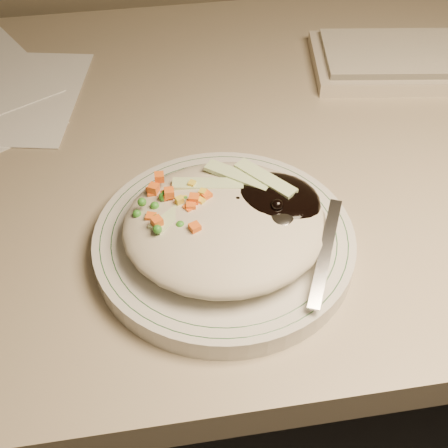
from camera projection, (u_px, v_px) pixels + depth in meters
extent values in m
cube|color=gray|center=(240.00, 150.00, 0.76)|extent=(1.40, 0.70, 0.04)
cylinder|color=silver|center=(224.00, 243.00, 0.61)|extent=(0.25, 0.25, 0.02)
torus|color=#144723|center=(224.00, 236.00, 0.60)|extent=(0.24, 0.24, 0.00)
torus|color=#144723|center=(224.00, 236.00, 0.60)|extent=(0.22, 0.22, 0.00)
ellipsoid|color=#B7AD94|center=(225.00, 225.00, 0.58)|extent=(0.19, 0.18, 0.04)
ellipsoid|color=black|center=(269.00, 205.00, 0.59)|extent=(0.10, 0.09, 0.03)
ellipsoid|color=orange|center=(174.00, 214.00, 0.59)|extent=(0.08, 0.08, 0.02)
sphere|color=black|center=(238.00, 202.00, 0.58)|extent=(0.01, 0.01, 0.01)
sphere|color=black|center=(267.00, 194.00, 0.59)|extent=(0.01, 0.01, 0.01)
sphere|color=black|center=(292.00, 194.00, 0.58)|extent=(0.01, 0.01, 0.01)
sphere|color=black|center=(281.00, 190.00, 0.60)|extent=(0.01, 0.01, 0.01)
sphere|color=black|center=(277.00, 205.00, 0.57)|extent=(0.01, 0.01, 0.01)
sphere|color=black|center=(265.00, 200.00, 0.59)|extent=(0.01, 0.01, 0.01)
sphere|color=black|center=(275.00, 191.00, 0.60)|extent=(0.01, 0.01, 0.01)
cube|color=orange|center=(169.00, 193.00, 0.58)|extent=(0.01, 0.01, 0.01)
cube|color=orange|center=(189.00, 216.00, 0.57)|extent=(0.01, 0.01, 0.01)
cube|color=orange|center=(154.00, 188.00, 0.59)|extent=(0.01, 0.01, 0.01)
cube|color=orange|center=(194.00, 199.00, 0.57)|extent=(0.01, 0.01, 0.01)
cube|color=orange|center=(191.00, 206.00, 0.57)|extent=(0.01, 0.01, 0.01)
cube|color=orange|center=(152.00, 192.00, 0.60)|extent=(0.01, 0.01, 0.01)
cube|color=orange|center=(167.00, 195.00, 0.58)|extent=(0.01, 0.01, 0.01)
cube|color=orange|center=(189.00, 209.00, 0.57)|extent=(0.01, 0.01, 0.01)
cube|color=orange|center=(206.00, 196.00, 0.58)|extent=(0.01, 0.01, 0.01)
cube|color=orange|center=(159.00, 177.00, 0.59)|extent=(0.01, 0.01, 0.01)
cube|color=orange|center=(157.00, 222.00, 0.56)|extent=(0.01, 0.01, 0.01)
cube|color=orange|center=(195.00, 228.00, 0.55)|extent=(0.01, 0.01, 0.01)
cube|color=orange|center=(151.00, 218.00, 0.57)|extent=(0.01, 0.01, 0.01)
cube|color=orange|center=(153.00, 195.00, 0.60)|extent=(0.01, 0.01, 0.01)
sphere|color=#388C28|center=(189.00, 203.00, 0.58)|extent=(0.01, 0.01, 0.01)
sphere|color=#388C28|center=(157.00, 229.00, 0.55)|extent=(0.01, 0.01, 0.01)
sphere|color=#388C28|center=(155.00, 206.00, 0.58)|extent=(0.01, 0.01, 0.01)
sphere|color=#388C28|center=(142.00, 202.00, 0.57)|extent=(0.01, 0.01, 0.01)
sphere|color=#388C28|center=(186.00, 200.00, 0.58)|extent=(0.01, 0.01, 0.01)
sphere|color=#388C28|center=(197.00, 226.00, 0.57)|extent=(0.01, 0.01, 0.01)
sphere|color=#388C28|center=(174.00, 211.00, 0.58)|extent=(0.01, 0.01, 0.01)
sphere|color=#388C28|center=(169.00, 226.00, 0.57)|extent=(0.01, 0.01, 0.01)
sphere|color=#388C28|center=(137.00, 214.00, 0.58)|extent=(0.01, 0.01, 0.01)
sphere|color=#388C28|center=(165.00, 194.00, 0.58)|extent=(0.01, 0.01, 0.01)
sphere|color=#388C28|center=(163.00, 197.00, 0.58)|extent=(0.01, 0.01, 0.01)
sphere|color=#388C28|center=(157.00, 219.00, 0.57)|extent=(0.01, 0.01, 0.01)
sphere|color=#388C28|center=(180.00, 225.00, 0.56)|extent=(0.01, 0.01, 0.01)
sphere|color=#388C28|center=(208.00, 187.00, 0.60)|extent=(0.01, 0.01, 0.01)
cube|color=yellow|center=(184.00, 200.00, 0.58)|extent=(0.01, 0.01, 0.01)
cube|color=yellow|center=(201.00, 202.00, 0.58)|extent=(0.01, 0.01, 0.01)
cube|color=yellow|center=(173.00, 199.00, 0.59)|extent=(0.01, 0.01, 0.01)
cube|color=yellow|center=(179.00, 200.00, 0.58)|extent=(0.01, 0.01, 0.01)
cube|color=yellow|center=(174.00, 212.00, 0.58)|extent=(0.01, 0.01, 0.01)
cube|color=yellow|center=(203.00, 193.00, 0.58)|extent=(0.01, 0.01, 0.01)
cube|color=yellow|center=(192.00, 185.00, 0.59)|extent=(0.01, 0.01, 0.01)
cube|color=yellow|center=(185.00, 212.00, 0.58)|extent=(0.01, 0.01, 0.01)
cube|color=#B2D18C|center=(208.00, 184.00, 0.60)|extent=(0.07, 0.03, 0.00)
cube|color=#B2D18C|center=(238.00, 176.00, 0.60)|extent=(0.06, 0.05, 0.00)
cube|color=#B2D18C|center=(180.00, 211.00, 0.57)|extent=(0.06, 0.06, 0.00)
cube|color=#B2D18C|center=(265.00, 178.00, 0.60)|extent=(0.05, 0.06, 0.00)
ellipsoid|color=silver|center=(278.00, 214.00, 0.57)|extent=(0.05, 0.06, 0.01)
cube|color=silver|center=(325.00, 252.00, 0.56)|extent=(0.06, 0.11, 0.03)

